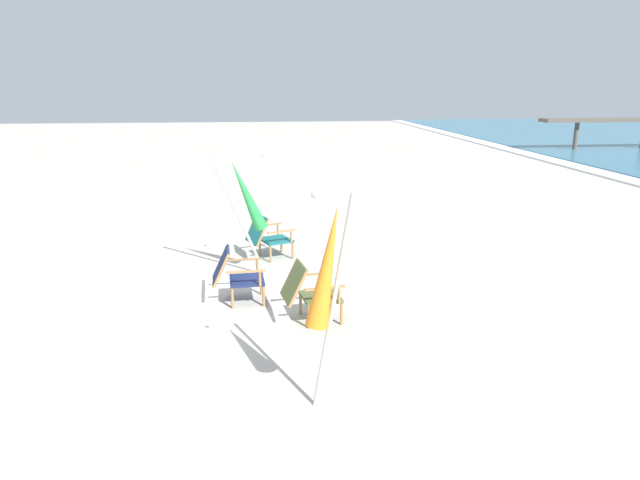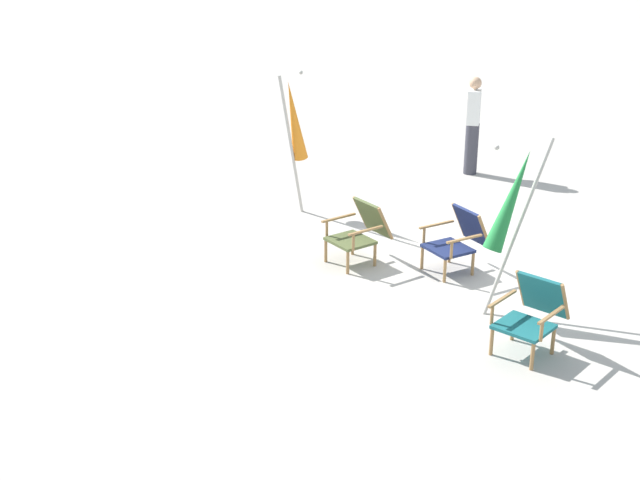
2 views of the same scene
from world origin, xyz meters
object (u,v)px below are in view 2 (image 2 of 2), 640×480
at_px(beach_chair_back_right, 532,312).
at_px(umbrella_furled_green, 511,202).
at_px(beach_chair_front_right, 361,230).
at_px(beach_chair_back_left, 459,238).
at_px(person_near_chairs, 473,125).
at_px(umbrella_furled_orange, 294,122).

bearing_deg(beach_chair_back_right, umbrella_furled_green, -20.34).
bearing_deg(beach_chair_front_right, umbrella_furled_green, -157.91).
bearing_deg(beach_chair_back_left, umbrella_furled_green, 171.55).
distance_m(beach_chair_back_right, beach_chair_front_right, 2.87).
bearing_deg(person_near_chairs, beach_chair_back_left, 142.54).
height_order(umbrella_furled_green, umbrella_furled_orange, umbrella_furled_orange).
bearing_deg(beach_chair_front_right, person_near_chairs, -54.42).
xyz_separation_m(beach_chair_front_right, umbrella_furled_orange, (2.02, -0.01, 0.95)).
height_order(beach_chair_back_left, person_near_chairs, person_near_chairs).
distance_m(beach_chair_front_right, person_near_chairs, 4.27).
height_order(beach_chair_back_left, beach_chair_back_right, beach_chair_back_left).
bearing_deg(beach_chair_back_right, beach_chair_front_right, 9.25).
bearing_deg(beach_chair_back_left, beach_chair_front_right, 51.00).
height_order(beach_chair_back_right, umbrella_furled_orange, umbrella_furled_orange).
distance_m(umbrella_furled_green, umbrella_furled_orange, 4.04).
xyz_separation_m(beach_chair_back_left, umbrella_furled_green, (-1.17, 0.17, 0.87)).
relative_size(umbrella_furled_green, umbrella_furled_orange, 0.94).
distance_m(umbrella_furled_green, person_near_chairs, 5.19).
height_order(beach_chair_back_right, umbrella_furled_green, umbrella_furled_green).
xyz_separation_m(beach_chair_back_left, beach_chair_back_right, (-2.06, 0.50, -0.00)).
bearing_deg(umbrella_furled_orange, beach_chair_back_right, -174.67).
bearing_deg(umbrella_furled_orange, beach_chair_back_left, -161.15).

